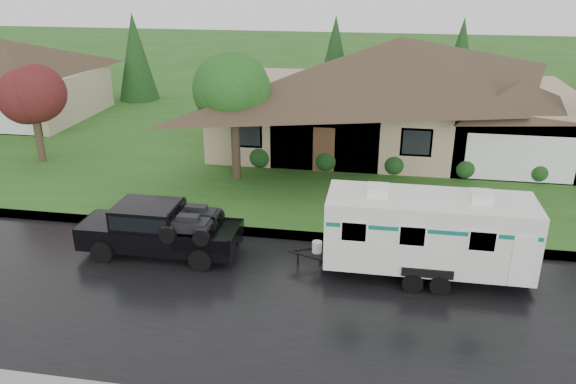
{
  "coord_description": "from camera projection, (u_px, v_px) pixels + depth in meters",
  "views": [
    {
      "loc": [
        1.32,
        -15.63,
        9.06
      ],
      "look_at": [
        -1.71,
        2.0,
        1.84
      ],
      "focal_mm": 35.0,
      "sensor_mm": 36.0,
      "label": 1
    }
  ],
  "objects": [
    {
      "name": "tree_left_green",
      "position": [
        234.0,
        93.0,
        24.0
      ],
      "size": [
        3.37,
        3.37,
        5.58
      ],
      "color": "#382B1E",
      "rests_on": "lawn"
    },
    {
      "name": "travel_trailer",
      "position": [
        428.0,
        231.0,
        17.11
      ],
      "size": [
        6.53,
        2.29,
        2.93
      ],
      "color": "silver",
      "rests_on": "ground"
    },
    {
      "name": "house_far",
      "position": [
        7.0,
        72.0,
        34.69
      ],
      "size": [
        10.8,
        8.64,
        5.8
      ],
      "color": "tan",
      "rests_on": "lawn"
    },
    {
      "name": "tree_red",
      "position": [
        32.0,
        96.0,
        26.44
      ],
      "size": [
        2.79,
        2.79,
        4.62
      ],
      "color": "#382B1E",
      "rests_on": "lawn"
    },
    {
      "name": "pickup_truck",
      "position": [
        157.0,
        228.0,
        18.72
      ],
      "size": [
        5.29,
        2.01,
        1.76
      ],
      "color": "black",
      "rests_on": "ground"
    },
    {
      "name": "shrub_row",
      "position": [
        394.0,
        163.0,
        25.83
      ],
      "size": [
        13.6,
        1.0,
        1.0
      ],
      "color": "#143814",
      "rests_on": "lawn"
    },
    {
      "name": "road",
      "position": [
        323.0,
        307.0,
        16.06
      ],
      "size": [
        140.0,
        8.0,
        0.01
      ],
      "primitive_type": "cube",
      "color": "black",
      "rests_on": "ground"
    },
    {
      "name": "house_main",
      "position": [
        404.0,
        81.0,
        28.83
      ],
      "size": [
        19.44,
        10.8,
        6.9
      ],
      "color": "tan",
      "rests_on": "lawn"
    },
    {
      "name": "ground",
      "position": [
        330.0,
        272.0,
        17.89
      ],
      "size": [
        140.0,
        140.0,
        0.0
      ],
      "primitive_type": "plane",
      "color": "#29541A",
      "rests_on": "ground"
    },
    {
      "name": "lawn",
      "position": [
        357.0,
        138.0,
        31.57
      ],
      "size": [
        140.0,
        26.0,
        0.15
      ],
      "primitive_type": "cube",
      "color": "#29541A",
      "rests_on": "ground"
    },
    {
      "name": "curb",
      "position": [
        337.0,
        238.0,
        19.92
      ],
      "size": [
        140.0,
        0.5,
        0.15
      ],
      "primitive_type": "cube",
      "color": "gray",
      "rests_on": "ground"
    }
  ]
}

